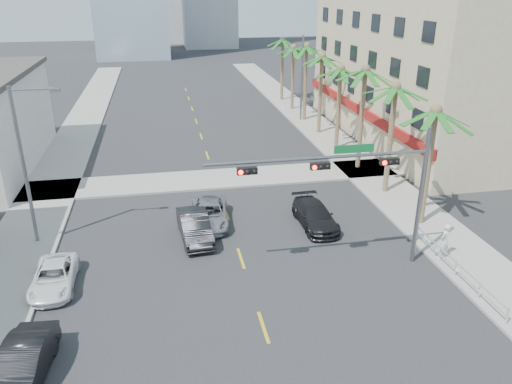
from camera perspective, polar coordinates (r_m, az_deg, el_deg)
sidewalk_right at (r=39.30m, az=13.34°, el=1.62°), size 4.00×120.00×0.15m
sidewalk_left at (r=36.98m, az=-23.09°, el=-1.00°), size 4.00×120.00×0.15m
sidewalk_cross at (r=38.07m, az=-4.67°, el=1.49°), size 80.00×4.00×0.15m
building_right at (r=50.76m, az=20.18°, el=14.23°), size 15.25×28.00×15.00m
traffic_signal_mast at (r=24.87m, az=12.20°, el=1.64°), size 11.12×0.54×7.20m
palm_tree_0 at (r=30.33m, az=19.86°, el=8.59°), size 4.80×4.80×7.80m
palm_tree_1 at (r=34.73m, az=15.68°, el=11.32°), size 4.80×4.80×8.16m
palm_tree_2 at (r=39.32m, az=12.40°, el=13.38°), size 4.80×4.80×8.52m
palm_tree_3 at (r=44.20m, az=9.68°, el=13.64°), size 4.80×4.80×7.80m
palm_tree_4 at (r=49.01m, az=7.57°, el=15.03°), size 4.80×4.80×8.16m
palm_tree_5 at (r=53.89m, az=5.82°, el=16.16°), size 4.80×4.80×8.52m
palm_tree_6 at (r=58.94m, az=4.31°, el=16.07°), size 4.80×4.80×7.80m
palm_tree_7 at (r=63.91m, az=3.07°, el=16.92°), size 4.80×4.80×8.16m
streetlight_left at (r=29.60m, az=-24.76°, el=3.41°), size 2.55×0.25×9.00m
streetlight_right at (r=54.10m, az=5.07°, el=13.30°), size 2.55×0.25×9.00m
guardrail at (r=27.22m, az=21.90°, el=-7.92°), size 0.08×8.08×1.00m
car_parked_mid at (r=21.39m, az=-25.07°, el=-17.41°), size 1.96×4.59×1.47m
car_parked_far at (r=26.52m, az=-22.09°, el=-8.99°), size 2.00×4.27×1.18m
car_lane_left at (r=29.22m, az=-7.02°, el=-3.95°), size 1.99×4.76×1.53m
car_lane_center at (r=30.95m, az=-5.34°, el=-2.48°), size 2.73×5.05×1.35m
car_lane_right at (r=30.74m, az=6.75°, el=-2.68°), size 2.07×4.84×1.39m
pedestrian at (r=28.53m, az=20.73°, el=-5.24°), size 0.85×0.78×1.95m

